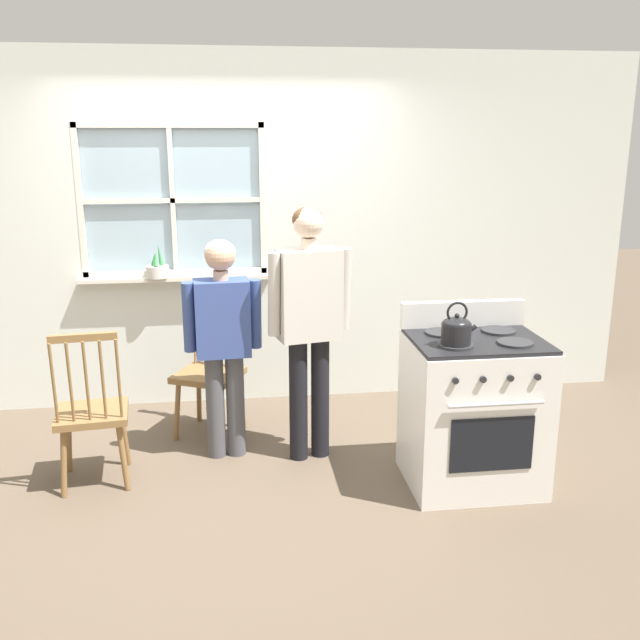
% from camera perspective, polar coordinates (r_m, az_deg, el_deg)
% --- Properties ---
extents(ground_plane, '(16.00, 16.00, 0.00)m').
position_cam_1_polar(ground_plane, '(4.61, -6.65, -12.44)').
color(ground_plane, brown).
extents(wall_back, '(6.40, 0.16, 2.70)m').
position_cam_1_polar(wall_back, '(5.55, -7.06, 6.74)').
color(wall_back, silver).
rests_on(wall_back, ground_plane).
extents(chair_by_window, '(0.55, 0.54, 1.00)m').
position_cam_1_polar(chair_by_window, '(5.11, -8.81, -4.24)').
color(chair_by_window, olive).
rests_on(chair_by_window, ground_plane).
extents(chair_near_wall, '(0.46, 0.45, 1.00)m').
position_cam_1_polar(chair_near_wall, '(4.56, -17.78, -7.20)').
color(chair_near_wall, olive).
rests_on(chair_near_wall, ground_plane).
extents(person_elderly_left, '(0.51, 0.23, 1.45)m').
position_cam_1_polar(person_elderly_left, '(4.62, -7.79, -0.83)').
color(person_elderly_left, '#4C4C51').
rests_on(person_elderly_left, ground_plane).
extents(person_teen_center, '(0.55, 0.29, 1.66)m').
position_cam_1_polar(person_teen_center, '(4.52, -0.89, 0.66)').
color(person_teen_center, black).
rests_on(person_teen_center, ground_plane).
extents(stove, '(0.79, 0.68, 1.08)m').
position_cam_1_polar(stove, '(4.45, 12.15, -7.05)').
color(stove, white).
rests_on(stove, ground_plane).
extents(kettle, '(0.21, 0.17, 0.25)m').
position_cam_1_polar(kettle, '(4.10, 10.86, -0.75)').
color(kettle, black).
rests_on(kettle, stove).
extents(potted_plant, '(0.17, 0.17, 0.25)m').
position_cam_1_polar(potted_plant, '(5.53, -12.89, 4.00)').
color(potted_plant, beige).
rests_on(potted_plant, wall_back).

